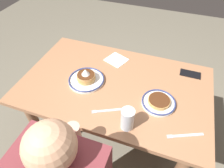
# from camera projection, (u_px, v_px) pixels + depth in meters

# --- Properties ---
(ground_plane) EXTENTS (6.00, 6.00, 0.00)m
(ground_plane) POSITION_uv_depth(u_px,v_px,m) (114.00, 138.00, 1.87)
(ground_plane) COLOR #6A6353
(dining_table) EXTENTS (1.29, 0.80, 0.74)m
(dining_table) POSITION_uv_depth(u_px,v_px,m) (115.00, 96.00, 1.43)
(dining_table) COLOR #A16D4A
(dining_table) RESTS_ON ground_plane
(plate_near_main) EXTENTS (0.25, 0.25, 0.11)m
(plate_near_main) POSITION_uv_depth(u_px,v_px,m) (86.00, 78.00, 1.34)
(plate_near_main) COLOR white
(plate_near_main) RESTS_ON dining_table
(plate_center_pancakes) EXTENTS (0.21, 0.21, 0.04)m
(plate_center_pancakes) POSITION_uv_depth(u_px,v_px,m) (159.00, 102.00, 1.20)
(plate_center_pancakes) COLOR silver
(plate_center_pancakes) RESTS_ON dining_table
(drinking_glass) EXTENTS (0.07, 0.07, 0.14)m
(drinking_glass) POSITION_uv_depth(u_px,v_px,m) (127.00, 120.00, 1.06)
(drinking_glass) COLOR silver
(drinking_glass) RESTS_ON dining_table
(cell_phone) EXTENTS (0.14, 0.07, 0.01)m
(cell_phone) POSITION_uv_depth(u_px,v_px,m) (190.00, 74.00, 1.41)
(cell_phone) COLOR black
(cell_phone) RESTS_ON dining_table
(paper_napkin) EXTENTS (0.19, 0.19, 0.00)m
(paper_napkin) POSITION_uv_depth(u_px,v_px,m) (116.00, 60.00, 1.53)
(paper_napkin) COLOR white
(paper_napkin) RESTS_ON dining_table
(fork_near) EXTENTS (0.18, 0.10, 0.01)m
(fork_near) POSITION_uv_depth(u_px,v_px,m) (107.00, 111.00, 1.17)
(fork_near) COLOR silver
(fork_near) RESTS_ON dining_table
(fork_far) EXTENTS (0.19, 0.10, 0.01)m
(fork_far) POSITION_uv_depth(u_px,v_px,m) (185.00, 136.00, 1.06)
(fork_far) COLOR silver
(fork_far) RESTS_ON dining_table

